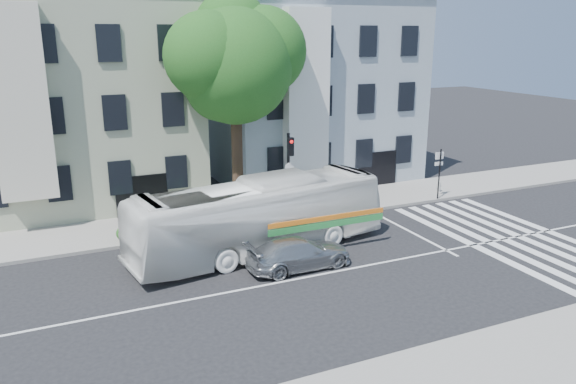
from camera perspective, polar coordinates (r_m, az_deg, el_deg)
ground at (r=21.95m, az=2.46°, el=-8.55°), size 120.00×120.00×0.00m
sidewalk_far at (r=28.79m, az=-4.71°, el=-2.37°), size 80.00×4.00×0.15m
building_left at (r=33.06m, az=-20.82°, el=8.68°), size 12.00×10.00×11.00m
building_right at (r=36.70m, az=1.81°, el=10.31°), size 12.00×10.00×11.00m
street_tree at (r=28.09m, az=-5.48°, el=13.29°), size 7.30×5.90×11.10m
bus at (r=23.75m, az=-2.92°, el=-2.51°), size 4.35×11.66×3.17m
sedan at (r=22.44m, az=1.13°, el=-6.23°), size 1.86×4.34×1.25m
hedge at (r=26.80m, az=-7.39°, el=-2.90°), size 8.52×2.27×0.70m
traffic_signal at (r=27.47m, az=0.13°, el=2.78°), size 0.46×0.54×4.40m
fire_hydrant at (r=33.68m, az=15.07°, el=0.58°), size 0.38×0.25×0.67m
far_sign_pole at (r=31.98m, az=15.12°, el=2.40°), size 0.51×0.18×2.82m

